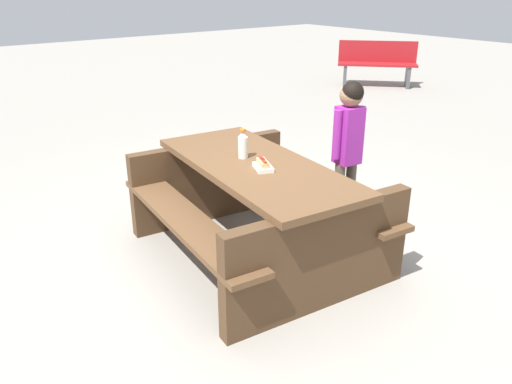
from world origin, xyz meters
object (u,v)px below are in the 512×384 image
Objects in this scene: soda_bottle at (243,145)px; child_in_coat at (349,136)px; picnic_table at (256,202)px; hotdog_tray at (263,165)px; park_bench_mid at (377,63)px.

soda_bottle is 0.96m from child_in_coat.
hotdog_tray is (0.13, -0.04, 0.34)m from picnic_table.
child_in_coat is (0.04, 0.93, 0.35)m from picnic_table.
soda_bottle is 0.16× the size of park_bench_mid.
picnic_table is at bearing 0.74° from soda_bottle.
soda_bottle reaches higher than hotdog_tray.
park_bench_mid is at bearing 121.87° from picnic_table.
park_bench_mid is at bearing 122.57° from hotdog_tray.
park_bench_mid reaches higher than hotdog_tray.
child_in_coat is at bearing 78.13° from soda_bottle.
child_in_coat reaches higher than soda_bottle.
soda_bottle is at bearing 172.00° from hotdog_tray.
hotdog_tray reaches higher than picnic_table.
child_in_coat is (-0.09, 0.97, 0.01)m from hotdog_tray.
child_in_coat is (0.20, 0.93, -0.06)m from soda_bottle.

